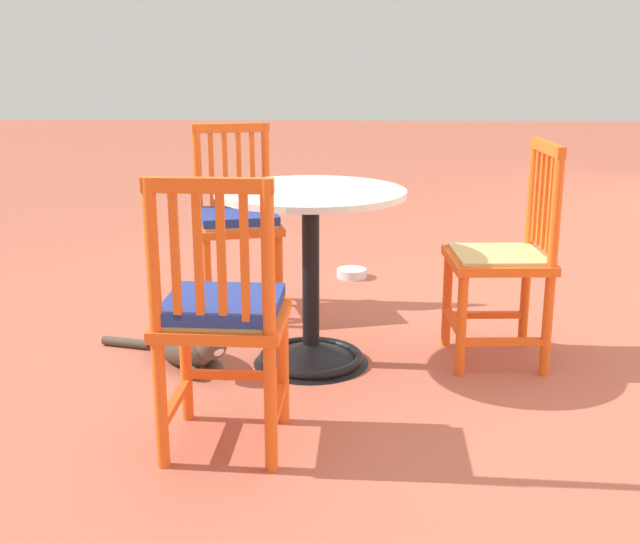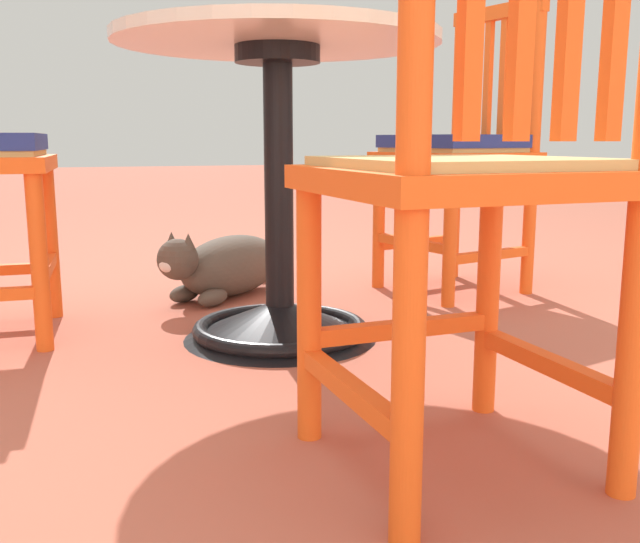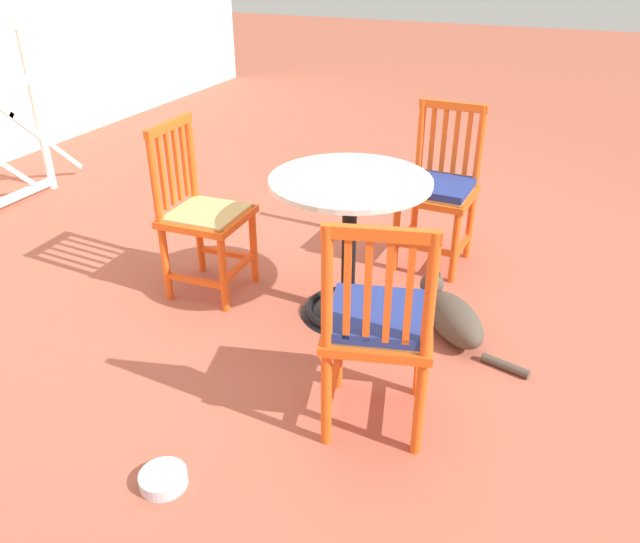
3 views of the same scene
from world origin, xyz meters
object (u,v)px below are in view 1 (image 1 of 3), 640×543
at_px(tabby_cat, 185,343).
at_px(pet_water_bowl, 352,273).
at_px(orange_chair_tucked_in, 222,317).
at_px(orange_chair_at_corner, 505,260).
at_px(cafe_table, 311,298).
at_px(orange_chair_by_planter, 237,222).

xyz_separation_m(tabby_cat, pet_water_bowl, (-1.35, 0.71, -0.07)).
distance_m(orange_chair_tucked_in, orange_chair_at_corner, 1.32).
bearing_deg(pet_water_bowl, tabby_cat, -27.73).
xyz_separation_m(cafe_table, orange_chair_tucked_in, (0.74, -0.26, 0.16)).
relative_size(cafe_table, orange_chair_at_corner, 0.83).
bearing_deg(pet_water_bowl, orange_chair_tucked_in, -12.35).
height_order(cafe_table, orange_chair_at_corner, orange_chair_at_corner).
relative_size(orange_chair_tucked_in, tabby_cat, 1.50).
height_order(orange_chair_tucked_in, orange_chair_at_corner, same).
relative_size(tabby_cat, pet_water_bowl, 3.58).
distance_m(cafe_table, pet_water_bowl, 1.36).
distance_m(orange_chair_at_corner, orange_chair_by_planter, 1.34).
bearing_deg(tabby_cat, cafe_table, 93.89).
bearing_deg(tabby_cat, orange_chair_tucked_in, 20.47).
distance_m(orange_chair_tucked_in, pet_water_bowl, 2.15).
bearing_deg(tabby_cat, orange_chair_at_corner, 94.09).
relative_size(orange_chair_at_corner, tabby_cat, 1.50).
height_order(orange_chair_tucked_in, orange_chair_by_planter, same).
bearing_deg(cafe_table, orange_chair_by_planter, -151.68).
bearing_deg(orange_chair_by_planter, pet_water_bowl, 136.65).
bearing_deg(pet_water_bowl, orange_chair_at_corner, 25.44).
relative_size(orange_chair_at_corner, pet_water_bowl, 5.36).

